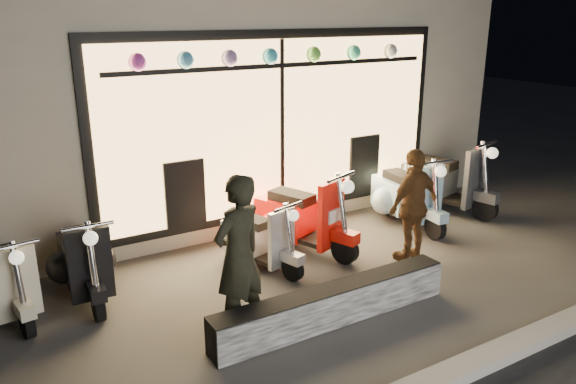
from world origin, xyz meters
The scene contains 12 objects.
ground centered at (0.00, 0.00, 0.00)m, with size 40.00×40.00×0.00m, color #383533.
kerb centered at (0.00, -2.00, 0.06)m, with size 40.00×0.25×0.12m, color slate.
shop_building centered at (0.00, 4.98, 2.10)m, with size 10.20×6.23×4.20m.
graffiti_barrier centered at (-0.09, -0.65, 0.20)m, with size 2.76×0.28×0.40m, color black.
scooter_silver centered at (-0.14, 1.01, 0.36)m, with size 0.63×1.27×0.90m.
scooter_red centered at (0.59, 1.21, 0.45)m, with size 0.86×1.55×1.12m.
scooter_black centered at (-2.16, 1.37, 0.40)m, with size 0.47×1.41×1.01m.
scooter_cream centered at (-2.97, 1.35, 0.38)m, with size 0.54×1.32×0.94m.
scooter_blue centered at (2.53, 1.22, 0.44)m, with size 0.57×1.52×1.09m.
scooter_grey centered at (3.46, 1.41, 0.47)m, with size 0.79×1.64×1.17m.
man centered at (-1.00, -0.31, 0.83)m, with size 0.60×0.40×1.66m, color black.
woman centered at (1.69, 0.11, 0.74)m, with size 0.87×0.36×1.49m, color brown.
Camera 1 is at (-3.17, -4.86, 3.10)m, focal length 35.00 mm.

